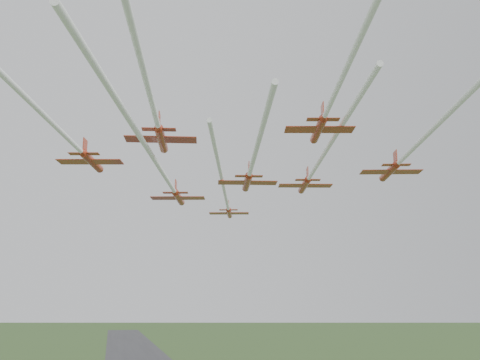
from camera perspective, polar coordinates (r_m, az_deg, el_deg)
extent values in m
cylinder|color=#B0331B|center=(108.37, -1.16, -3.53)|extent=(2.84, 7.66, 0.99)
cone|color=#B0331B|center=(112.93, -1.08, -3.93)|extent=(1.36, 1.81, 0.99)
cone|color=#B0331B|center=(104.07, -1.25, -3.12)|extent=(1.14, 1.27, 0.90)
ellipsoid|color=black|center=(110.20, -1.13, -3.50)|extent=(0.58, 0.92, 0.29)
cube|color=#B0331B|center=(107.62, -1.18, -3.58)|extent=(8.25, 4.22, 0.09)
cube|color=#B0331B|center=(104.91, -1.23, -3.20)|extent=(3.75, 1.93, 0.07)
cube|color=#B0331B|center=(105.27, -1.23, -2.69)|extent=(0.49, 1.59, 1.80)
cylinder|color=silver|center=(78.73, -1.96, 0.17)|extent=(13.03, 49.38, 0.54)
cylinder|color=#B0331B|center=(92.78, -6.57, -1.88)|extent=(3.25, 8.85, 1.14)
cone|color=#B0331B|center=(98.00, -6.18, -2.50)|extent=(1.56, 2.09, 1.14)
cone|color=#B0331B|center=(87.89, -6.98, -1.23)|extent=(1.31, 1.46, 1.04)
ellipsoid|color=black|center=(94.89, -6.41, -1.88)|extent=(0.66, 1.06, 0.33)
cube|color=#B0331B|center=(91.92, -6.64, -1.93)|extent=(9.53, 4.84, 0.10)
cube|color=#B0331B|center=(88.84, -6.89, -1.36)|extent=(4.34, 2.22, 0.08)
cube|color=#B0331B|center=(89.29, -6.86, -0.67)|extent=(0.55, 1.84, 2.08)
cylinder|color=silver|center=(60.83, -10.47, 4.31)|extent=(14.04, 53.99, 0.62)
cylinder|color=#B0331B|center=(97.18, 6.89, -0.56)|extent=(3.10, 9.20, 1.18)
cone|color=#B0331B|center=(102.55, 6.47, -1.25)|extent=(1.57, 2.15, 1.18)
cone|color=#B0331B|center=(92.14, 7.32, 0.15)|extent=(1.33, 1.49, 1.08)
ellipsoid|color=black|center=(99.35, 6.71, -0.60)|extent=(0.66, 1.10, 0.34)
cube|color=#B0331B|center=(96.29, 6.96, -0.61)|extent=(9.86, 4.75, 0.11)
cube|color=#B0331B|center=(93.13, 7.23, 0.00)|extent=(4.48, 2.18, 0.09)
cube|color=#B0331B|center=(93.61, 7.19, 0.68)|extent=(0.52, 1.92, 2.15)
cylinder|color=silver|center=(70.59, 9.95, 4.38)|extent=(10.00, 43.28, 0.65)
cylinder|color=#B0331B|center=(84.04, -15.51, 1.91)|extent=(3.29, 9.28, 1.20)
cone|color=#B0331B|center=(89.27, -14.58, 0.97)|extent=(1.62, 2.18, 1.20)
cone|color=#B0331B|center=(79.15, -16.50, 2.90)|extent=(1.36, 1.52, 1.09)
ellipsoid|color=black|center=(86.17, -15.12, 1.81)|extent=(0.68, 1.11, 0.35)
cube|color=#B0331B|center=(83.16, -15.68, 1.88)|extent=(9.98, 4.95, 0.11)
cube|color=#B0331B|center=(80.10, -16.30, 2.70)|extent=(4.54, 2.27, 0.09)
cube|color=#B0331B|center=(80.63, -16.20, 3.48)|extent=(0.56, 1.93, 2.18)
cylinder|color=silver|center=(57.67, -23.23, 9.49)|extent=(11.44, 46.00, 0.65)
cylinder|color=#B0331B|center=(80.56, 0.76, -0.25)|extent=(2.62, 8.53, 1.10)
cone|color=#B0331B|center=(85.56, 0.55, -1.02)|extent=(1.40, 1.96, 1.10)
cone|color=#B0331B|center=(75.87, 0.99, 0.57)|extent=(1.20, 1.36, 1.00)
ellipsoid|color=black|center=(82.59, 0.68, -0.29)|extent=(0.58, 1.01, 0.32)
cube|color=#B0331B|center=(79.73, 0.80, -0.29)|extent=(9.10, 4.14, 0.10)
cube|color=#B0331B|center=(76.79, 0.95, 0.41)|extent=(4.14, 1.90, 0.08)
cube|color=#B0331B|center=(77.25, 0.93, 1.16)|extent=(0.42, 1.78, 1.99)
cylinder|color=silver|center=(59.98, 2.04, 4.31)|extent=(6.40, 31.54, 0.60)
cylinder|color=#B0331B|center=(81.72, 15.64, 0.87)|extent=(3.19, 8.39, 1.09)
cone|color=#B0331B|center=(86.51, 14.84, 0.04)|extent=(1.50, 2.00, 1.09)
cone|color=#B0331B|center=(77.23, 16.49, 1.73)|extent=(1.26, 1.40, 0.99)
ellipsoid|color=black|center=(83.67, 15.30, 0.80)|extent=(0.64, 1.01, 0.32)
cube|color=#B0331B|center=(80.92, 15.79, 0.83)|extent=(9.06, 4.70, 0.10)
cube|color=#B0331B|center=(78.11, 16.32, 1.55)|extent=(4.12, 2.15, 0.08)
cube|color=#B0331B|center=(78.57, 16.23, 2.28)|extent=(0.55, 1.74, 1.98)
cylinder|color=silver|center=(56.44, 22.43, 7.69)|extent=(11.97, 43.44, 0.59)
cylinder|color=#B0331B|center=(66.04, -8.37, 4.30)|extent=(2.44, 8.36, 1.07)
cone|color=#B0331B|center=(70.83, -8.05, 3.07)|extent=(1.35, 1.91, 1.07)
cone|color=#B0331B|center=(61.55, -8.71, 5.63)|extent=(1.16, 1.32, 0.98)
ellipsoid|color=black|center=(68.01, -8.23, 4.12)|extent=(0.56, 0.98, 0.31)
cube|color=#B0331B|center=(65.22, -8.43, 4.30)|extent=(8.89, 3.94, 0.10)
cube|color=#B0331B|center=(62.43, -8.64, 5.35)|extent=(4.04, 1.81, 0.08)
cube|color=#B0331B|center=(62.96, -8.59, 6.22)|extent=(0.39, 1.75, 1.95)
cylinder|color=silver|center=(44.67, -10.73, 13.19)|extent=(6.53, 35.20, 0.59)
cylinder|color=#B0331B|center=(66.43, 8.36, 5.32)|extent=(2.86, 8.10, 1.04)
cone|color=#B0331B|center=(71.03, 7.79, 4.07)|extent=(1.41, 1.90, 1.04)
cone|color=#B0331B|center=(62.13, 8.97, 6.67)|extent=(1.18, 1.33, 0.95)
ellipsoid|color=black|center=(68.33, 8.12, 5.12)|extent=(0.59, 0.97, 0.30)
cube|color=#B0331B|center=(65.64, 8.46, 5.34)|extent=(8.70, 4.31, 0.09)
cube|color=#B0331B|center=(62.97, 8.85, 6.40)|extent=(3.96, 1.98, 0.08)
cube|color=#B0331B|center=(63.50, 8.79, 7.23)|extent=(0.48, 1.69, 1.90)
cylinder|color=silver|center=(44.21, 13.12, 15.43)|extent=(9.43, 38.01, 0.57)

